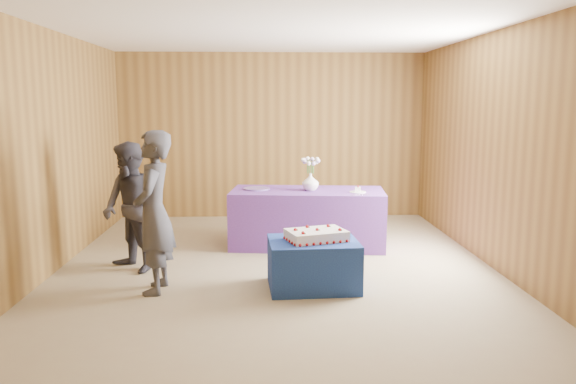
{
  "coord_description": "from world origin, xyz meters",
  "views": [
    {
      "loc": [
        -0.14,
        -6.29,
        1.89
      ],
      "look_at": [
        0.14,
        0.1,
        0.87
      ],
      "focal_mm": 35.0,
      "sensor_mm": 36.0,
      "label": 1
    }
  ],
  "objects": [
    {
      "name": "knife",
      "position": [
        1.07,
        0.6,
        0.75
      ],
      "size": [
        0.25,
        0.1,
        0.0
      ],
      "primitive_type": "cube",
      "rotation": [
        0.0,
        0.0,
        0.32
      ],
      "color": "silver",
      "rests_on": "serving_table"
    },
    {
      "name": "flower_spray",
      "position": [
        0.47,
        0.98,
        1.14
      ],
      "size": [
        0.25,
        0.24,
        0.19
      ],
      "color": "#2C5E25",
      "rests_on": "vase"
    },
    {
      "name": "cake_slice",
      "position": [
        1.07,
        0.78,
        0.79
      ],
      "size": [
        0.08,
        0.07,
        0.08
      ],
      "rotation": [
        0.0,
        0.0,
        -0.2
      ],
      "color": "silver",
      "rests_on": "plate"
    },
    {
      "name": "sheet_cake",
      "position": [
        0.39,
        -0.72,
        0.55
      ],
      "size": [
        0.7,
        0.57,
        0.14
      ],
      "rotation": [
        0.0,
        0.0,
        0.31
      ],
      "color": "silver",
      "rests_on": "cake_table"
    },
    {
      "name": "cake_table",
      "position": [
        0.36,
        -0.72,
        0.25
      ],
      "size": [
        0.94,
        0.75,
        0.5
      ],
      "primitive_type": "cube",
      "rotation": [
        0.0,
        0.0,
        0.05
      ],
      "color": "navy",
      "rests_on": "ground"
    },
    {
      "name": "room_shell",
      "position": [
        0.0,
        0.0,
        1.8
      ],
      "size": [
        5.04,
        6.04,
        2.72
      ],
      "color": "brown",
      "rests_on": "ground"
    },
    {
      "name": "guest_left",
      "position": [
        -1.23,
        -0.77,
        0.81
      ],
      "size": [
        0.4,
        0.6,
        1.63
      ],
      "primitive_type": "imported",
      "rotation": [
        0.0,
        0.0,
        -1.59
      ],
      "color": "#373841",
      "rests_on": "ground"
    },
    {
      "name": "plate",
      "position": [
        1.07,
        0.78,
        0.76
      ],
      "size": [
        0.23,
        0.23,
        0.01
      ],
      "primitive_type": "cylinder",
      "rotation": [
        0.0,
        0.0,
        0.09
      ],
      "color": "white",
      "rests_on": "serving_table"
    },
    {
      "name": "vase",
      "position": [
        0.47,
        0.98,
        0.86
      ],
      "size": [
        0.25,
        0.25,
        0.23
      ],
      "primitive_type": "imported",
      "rotation": [
        0.0,
        0.0,
        -0.14
      ],
      "color": "white",
      "rests_on": "serving_table"
    },
    {
      "name": "serving_table",
      "position": [
        0.44,
        1.01,
        0.38
      ],
      "size": [
        2.08,
        1.11,
        0.75
      ],
      "primitive_type": "cube",
      "rotation": [
        0.0,
        0.0,
        -0.11
      ],
      "color": "#653593",
      "rests_on": "ground"
    },
    {
      "name": "ground",
      "position": [
        0.0,
        0.0,
        0.0
      ],
      "size": [
        6.0,
        6.0,
        0.0
      ],
      "primitive_type": "plane",
      "color": "gray",
      "rests_on": "ground"
    },
    {
      "name": "platter",
      "position": [
        -0.23,
        1.1,
        0.76
      ],
      "size": [
        0.43,
        0.43,
        0.02
      ],
      "primitive_type": "cylinder",
      "rotation": [
        0.0,
        0.0,
        0.29
      ],
      "color": "#6C4F9E",
      "rests_on": "serving_table"
    },
    {
      "name": "guest_right",
      "position": [
        -1.62,
        -0.06,
        0.73
      ],
      "size": [
        0.9,
        0.9,
        1.47
      ],
      "primitive_type": "imported",
      "rotation": [
        0.0,
        0.0,
        -0.79
      ],
      "color": "#313039",
      "rests_on": "ground"
    }
  ]
}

